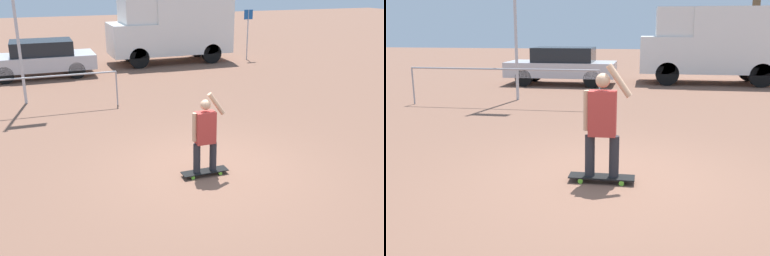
# 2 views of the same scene
# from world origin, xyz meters

# --- Properties ---
(ground_plane) EXTENTS (80.00, 80.00, 0.00)m
(ground_plane) POSITION_xyz_m (0.00, 0.00, 0.00)
(ground_plane) COLOR brown
(skateboard) EXTENTS (0.94, 0.26, 0.09)m
(skateboard) POSITION_xyz_m (-0.17, -0.21, 0.07)
(skateboard) COLOR black
(skateboard) RESTS_ON ground_plane
(person_skateboarder) EXTENTS (0.67, 0.22, 1.60)m
(person_skateboarder) POSITION_xyz_m (-0.17, -0.21, 0.91)
(person_skateboarder) COLOR #28282D
(person_skateboarder) RESTS_ON skateboard
(camper_van) EXTENTS (5.51, 2.16, 2.93)m
(camper_van) POSITION_xyz_m (3.05, 11.69, 1.61)
(camper_van) COLOR black
(camper_van) RESTS_ON ground_plane
(parked_car_silver) EXTENTS (4.19, 1.80, 1.43)m
(parked_car_silver) POSITION_xyz_m (-2.81, 10.43, 0.76)
(parked_car_silver) COLOR black
(parked_car_silver) RESTS_ON ground_plane
(plaza_railing_segment) EXTENTS (5.42, 0.05, 1.08)m
(plaza_railing_segment) POSITION_xyz_m (-3.50, 5.35, 0.93)
(plaza_railing_segment) COLOR #99999E
(plaza_railing_segment) RESTS_ON ground_plane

